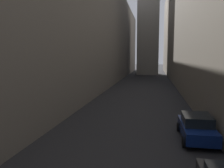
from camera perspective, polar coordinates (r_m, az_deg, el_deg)
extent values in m
plane|color=#232326|center=(39.13, 7.43, -1.09)|extent=(264.00, 264.00, 0.00)
cube|color=slate|center=(43.12, -8.31, 12.74)|extent=(12.31, 108.00, 19.74)
cube|color=#756B5B|center=(42.47, 23.56, 15.97)|extent=(11.16, 108.00, 25.01)
cube|color=gray|center=(72.69, 8.86, 18.25)|extent=(6.18, 6.18, 40.00)
cube|color=navy|center=(15.96, 19.79, -10.29)|extent=(1.85, 4.50, 0.69)
cube|color=black|center=(15.79, 19.88, -8.06)|extent=(1.70, 2.24, 0.59)
cylinder|color=black|center=(17.38, 15.83, -9.96)|extent=(0.22, 0.61, 0.61)
cylinder|color=black|center=(17.68, 21.88, -9.91)|extent=(0.22, 0.61, 0.61)
cylinder|color=black|center=(14.49, 17.09, -13.36)|extent=(0.22, 0.61, 0.61)
cylinder|color=black|center=(14.84, 24.37, -13.19)|extent=(0.22, 0.61, 0.61)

